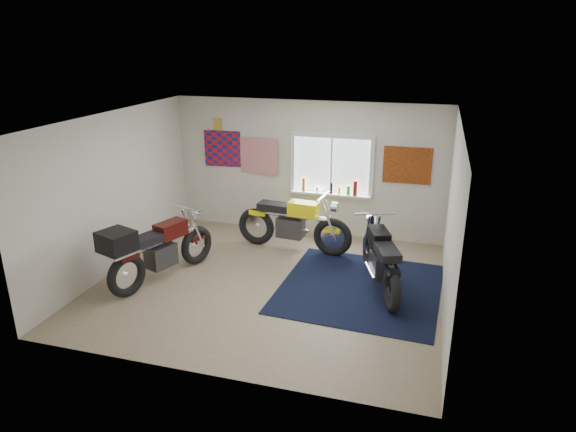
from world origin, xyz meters
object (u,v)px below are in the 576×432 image
(navy_rug, at_px, (360,288))
(maroon_tourer, at_px, (154,249))
(black_chrome_bike, at_px, (380,261))
(yellow_triumph, at_px, (293,224))

(navy_rug, relative_size, maroon_tourer, 1.20)
(navy_rug, distance_m, black_chrome_bike, 0.57)
(black_chrome_bike, relative_size, maroon_tourer, 0.95)
(black_chrome_bike, bearing_deg, maroon_tourer, 82.66)
(yellow_triumph, relative_size, black_chrome_bike, 1.11)
(maroon_tourer, bearing_deg, navy_rug, -58.20)
(navy_rug, bearing_deg, maroon_tourer, -167.79)
(black_chrome_bike, bearing_deg, navy_rug, 89.51)
(yellow_triumph, xyz_separation_m, black_chrome_bike, (1.77, -1.15, -0.02))
(navy_rug, height_order, maroon_tourer, maroon_tourer)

